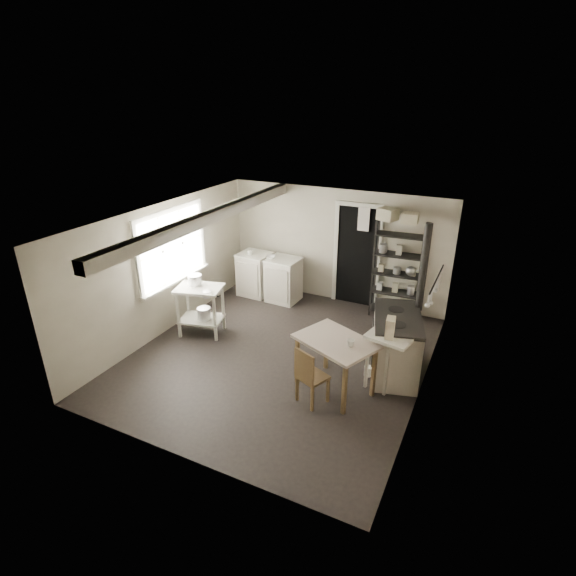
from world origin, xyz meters
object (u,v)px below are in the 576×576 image
at_px(stockpot, 195,282).
at_px(base_cabinets, 269,277).
at_px(flour_sack, 387,310).
at_px(stove, 395,347).
at_px(chair, 313,372).
at_px(prep_table, 201,313).
at_px(shelf_rack, 397,270).
at_px(work_table, 335,367).

relative_size(stockpot, base_cabinets, 0.19).
distance_m(stockpot, flour_sack, 3.56).
xyz_separation_m(stove, chair, (-0.84, -1.21, 0.04)).
xyz_separation_m(prep_table, shelf_rack, (2.91, 2.17, 0.55)).
bearing_deg(chair, flour_sack, 106.78).
relative_size(stove, flour_sack, 2.81).
xyz_separation_m(stockpot, chair, (2.67, -1.01, -0.45)).
distance_m(stove, chair, 1.47).
xyz_separation_m(shelf_rack, work_table, (-0.20, -2.71, -0.57)).
distance_m(chair, flour_sack, 2.84).
bearing_deg(prep_table, stockpot, 151.09).
height_order(shelf_rack, chair, shelf_rack).
height_order(shelf_rack, work_table, shelf_rack).
relative_size(stockpot, flour_sack, 0.60).
bearing_deg(base_cabinets, prep_table, -98.06).
relative_size(prep_table, stove, 0.73).
xyz_separation_m(prep_table, flour_sack, (2.85, 1.88, -0.16)).
xyz_separation_m(stockpot, flour_sack, (2.99, 1.81, -0.70)).
xyz_separation_m(stove, flour_sack, (-0.53, 1.61, -0.20)).
xyz_separation_m(prep_table, stove, (3.38, 0.28, 0.04)).
bearing_deg(base_cabinets, chair, -49.87).
distance_m(stockpot, stove, 3.55).
relative_size(work_table, flour_sack, 2.49).
bearing_deg(work_table, base_cabinets, 134.13).
distance_m(base_cabinets, chair, 3.58).
xyz_separation_m(stockpot, shelf_rack, (3.04, 2.10, 0.01)).
bearing_deg(stockpot, stove, 3.31).
xyz_separation_m(prep_table, stockpot, (-0.13, 0.07, 0.54)).
height_order(prep_table, shelf_rack, shelf_rack).
height_order(stockpot, base_cabinets, stockpot).
bearing_deg(stove, prep_table, 168.88).
bearing_deg(shelf_rack, stockpot, -149.13).
height_order(prep_table, stove, stove).
distance_m(prep_table, flour_sack, 3.42).
height_order(stockpot, stove, stockpot).
bearing_deg(stove, shelf_rack, 88.09).
height_order(stove, flour_sack, stove).
bearing_deg(shelf_rack, work_table, -97.84).
bearing_deg(shelf_rack, base_cabinets, -177.61).
bearing_deg(flour_sack, work_table, -93.27).
bearing_deg(stove, chair, -140.47).
distance_m(shelf_rack, chair, 3.16).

